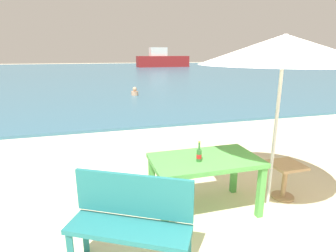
{
  "coord_description": "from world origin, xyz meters",
  "views": [
    {
      "loc": [
        -1.64,
        -2.23,
        2.07
      ],
      "look_at": [
        -0.14,
        3.0,
        0.6
      ],
      "focal_mm": 28.74,
      "sensor_mm": 36.0,
      "label": 1
    }
  ],
  "objects": [
    {
      "name": "boat_barge",
      "position": [
        8.99,
        38.09,
        1.1
      ],
      "size": [
        7.78,
        2.12,
        2.83
      ],
      "color": "maroon",
      "rests_on": "sea_water"
    },
    {
      "name": "ground_plane",
      "position": [
        0.0,
        0.0,
        0.0
      ],
      "size": [
        120.0,
        120.0,
        0.0
      ],
      "primitive_type": "plane",
      "color": "beige"
    },
    {
      "name": "picnic_table_green",
      "position": [
        -0.27,
        0.77,
        0.65
      ],
      "size": [
        1.4,
        0.8,
        0.76
      ],
      "color": "#4C9E47",
      "rests_on": "ground_plane"
    },
    {
      "name": "sea_water",
      "position": [
        0.0,
        30.0,
        0.04
      ],
      "size": [
        120.0,
        50.0,
        0.08
      ],
      "primitive_type": "cube",
      "color": "#386B84",
      "rests_on": "ground_plane"
    },
    {
      "name": "patio_umbrella",
      "position": [
        0.67,
        0.66,
        2.12
      ],
      "size": [
        2.1,
        2.1,
        2.3
      ],
      "color": "silver",
      "rests_on": "ground_plane"
    },
    {
      "name": "swimmer_person",
      "position": [
        0.42,
        10.85,
        0.24
      ],
      "size": [
        0.34,
        0.34,
        0.41
      ],
      "color": "tan",
      "rests_on": "sea_water"
    },
    {
      "name": "bench_teal_center",
      "position": [
        -1.36,
        0.06,
        0.54
      ],
      "size": [
        1.23,
        0.89,
        0.95
      ],
      "color": "#237275",
      "rests_on": "ground_plane"
    },
    {
      "name": "side_table_wood",
      "position": [
        0.99,
        0.75,
        0.35
      ],
      "size": [
        0.44,
        0.44,
        0.54
      ],
      "color": "tan",
      "rests_on": "ground_plane"
    },
    {
      "name": "beer_bottle_amber",
      "position": [
        -0.4,
        0.69,
        0.85
      ],
      "size": [
        0.07,
        0.07,
        0.26
      ],
      "color": "#2D662D",
      "rests_on": "picnic_table_green"
    }
  ]
}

